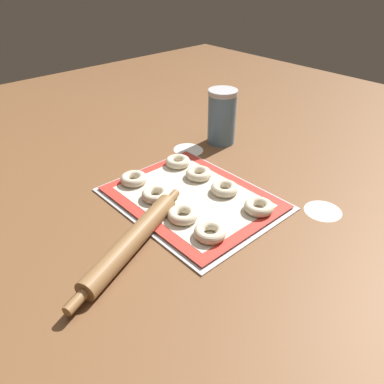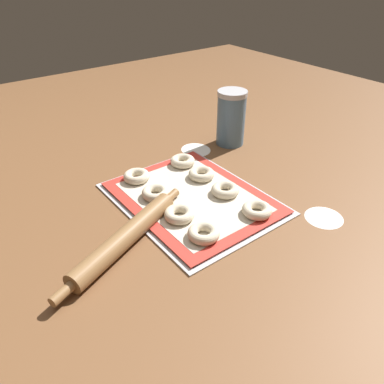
% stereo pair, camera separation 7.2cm
% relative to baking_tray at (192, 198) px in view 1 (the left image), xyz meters
% --- Properties ---
extents(ground_plane, '(2.80, 2.80, 0.00)m').
position_rel_baking_tray_xyz_m(ground_plane, '(0.00, -0.00, -0.00)').
color(ground_plane, brown).
extents(baking_tray, '(0.45, 0.35, 0.01)m').
position_rel_baking_tray_xyz_m(baking_tray, '(0.00, 0.00, 0.00)').
color(baking_tray, silver).
rests_on(baking_tray, ground_plane).
extents(baking_mat, '(0.42, 0.33, 0.00)m').
position_rel_baking_tray_xyz_m(baking_mat, '(0.00, 0.00, 0.01)').
color(baking_mat, red).
rests_on(baking_mat, baking_tray).
extents(bagel_front_far_left, '(0.08, 0.08, 0.02)m').
position_rel_baking_tray_xyz_m(bagel_front_far_left, '(-0.16, -0.08, 0.02)').
color(bagel_front_far_left, beige).
rests_on(bagel_front_far_left, baking_mat).
extents(bagel_front_mid_left, '(0.08, 0.08, 0.02)m').
position_rel_baking_tray_xyz_m(bagel_front_mid_left, '(-0.06, -0.08, 0.02)').
color(bagel_front_mid_left, beige).
rests_on(bagel_front_mid_left, baking_mat).
extents(bagel_front_mid_right, '(0.08, 0.08, 0.02)m').
position_rel_baking_tray_xyz_m(bagel_front_mid_right, '(0.06, -0.09, 0.02)').
color(bagel_front_mid_right, beige).
rests_on(bagel_front_mid_right, baking_mat).
extents(bagel_front_far_right, '(0.08, 0.08, 0.02)m').
position_rel_baking_tray_xyz_m(bagel_front_far_right, '(0.15, -0.08, 0.02)').
color(bagel_front_far_right, beige).
rests_on(bagel_front_far_right, baking_mat).
extents(bagel_back_far_left, '(0.08, 0.08, 0.02)m').
position_rel_baking_tray_xyz_m(bagel_back_far_left, '(-0.16, 0.08, 0.02)').
color(bagel_back_far_left, beige).
rests_on(bagel_back_far_left, baking_mat).
extents(bagel_back_mid_left, '(0.08, 0.08, 0.02)m').
position_rel_baking_tray_xyz_m(bagel_back_mid_left, '(-0.06, 0.08, 0.02)').
color(bagel_back_mid_left, beige).
rests_on(bagel_back_mid_left, baking_mat).
extents(bagel_back_mid_right, '(0.08, 0.08, 0.02)m').
position_rel_baking_tray_xyz_m(bagel_back_mid_right, '(0.05, 0.08, 0.02)').
color(bagel_back_mid_right, beige).
rests_on(bagel_back_mid_right, baking_mat).
extents(bagel_back_far_right, '(0.08, 0.08, 0.02)m').
position_rel_baking_tray_xyz_m(bagel_back_far_right, '(0.16, 0.08, 0.02)').
color(bagel_back_far_right, beige).
rests_on(bagel_back_far_right, baking_mat).
extents(flour_canister, '(0.10, 0.10, 0.19)m').
position_rel_baking_tray_xyz_m(flour_canister, '(-0.20, 0.32, 0.09)').
color(flour_canister, slate).
rests_on(flour_canister, ground_plane).
extents(rolling_pin, '(0.19, 0.41, 0.05)m').
position_rel_baking_tray_xyz_m(rolling_pin, '(0.06, -0.23, 0.02)').
color(rolling_pin, olive).
rests_on(rolling_pin, ground_plane).
extents(flour_patch_near, '(0.10, 0.10, 0.00)m').
position_rel_baking_tray_xyz_m(flour_patch_near, '(0.27, 0.21, -0.00)').
color(flour_patch_near, white).
rests_on(flour_patch_near, ground_plane).
extents(flour_patch_far, '(0.10, 0.10, 0.00)m').
position_rel_baking_tray_xyz_m(flour_patch_far, '(-0.23, 0.19, -0.00)').
color(flour_patch_far, white).
rests_on(flour_patch_far, ground_plane).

